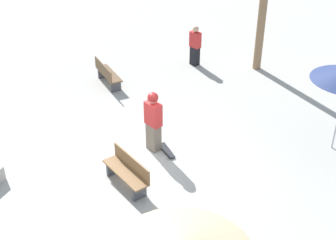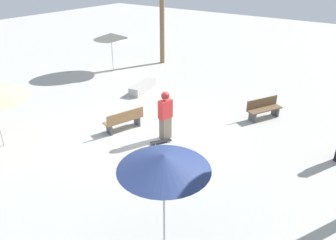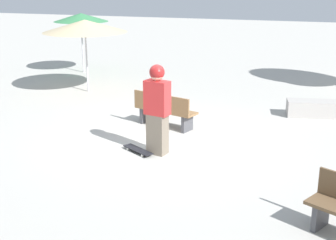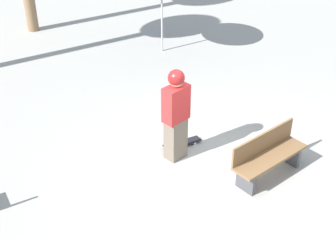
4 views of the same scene
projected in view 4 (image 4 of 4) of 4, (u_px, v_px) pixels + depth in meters
ground_plane at (218, 167)px, 8.87m from camera, size 60.00×60.00×0.00m
skater_main at (176, 112)px, 8.63m from camera, size 0.38×0.54×1.87m
skateboard at (182, 143)px, 9.45m from camera, size 0.58×0.79×0.07m
bench_far at (268, 156)px, 8.45m from camera, size 0.90×1.66×0.85m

